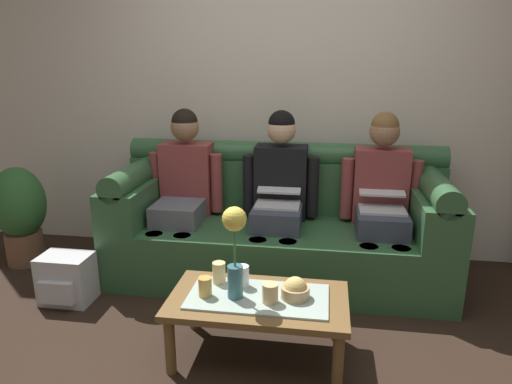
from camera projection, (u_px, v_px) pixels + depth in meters
ground_plane at (254, 371)px, 2.41m from camera, size 14.00×14.00×0.00m
back_wall_patterned at (288, 75)px, 3.63m from camera, size 6.00×0.12×2.90m
couch at (279, 227)px, 3.42m from camera, size 2.40×0.88×0.96m
person_left at (183, 186)px, 3.44m from camera, size 0.56×0.67×1.22m
person_middle at (279, 190)px, 3.34m from camera, size 0.56×0.67×1.22m
person_right at (381, 194)px, 3.23m from camera, size 0.56×0.67×1.22m
coffee_table at (258, 305)px, 2.46m from camera, size 0.95×0.53×0.36m
flower_vase at (235, 243)px, 2.35m from camera, size 0.13×0.13×0.50m
snack_bowl at (295, 290)px, 2.41m from camera, size 0.15×0.15×0.12m
cup_near_left at (219, 273)px, 2.57m from camera, size 0.07×0.07×0.12m
cup_near_right at (270, 293)px, 2.37m from camera, size 0.08×0.08×0.10m
cup_far_center at (205, 287)px, 2.43m from camera, size 0.07×0.07×0.10m
cup_far_left at (242, 276)px, 2.53m from camera, size 0.07×0.07×0.12m
backpack_left at (66, 279)px, 3.07m from camera, size 0.33×0.28×0.33m
potted_plant at (20, 211)px, 3.59m from camera, size 0.40×0.40×0.78m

